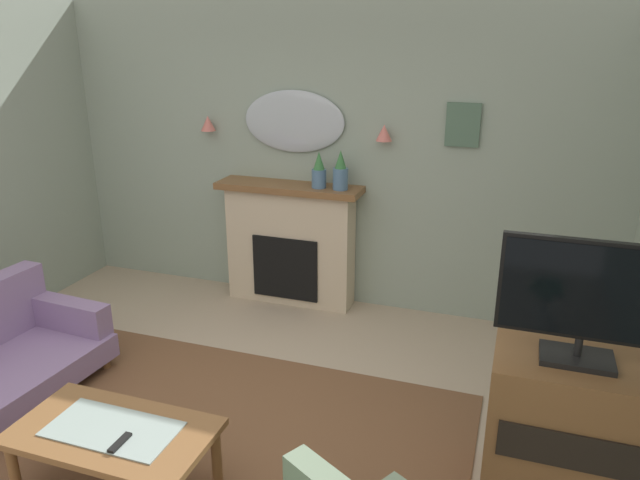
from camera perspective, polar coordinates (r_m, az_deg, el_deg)
wall_back at (r=5.56m, az=0.89°, el=7.83°), size 6.21×0.10×2.77m
patterned_rug at (r=4.02m, az=-11.13°, el=-19.33°), size 3.20×2.40×0.01m
fireplace at (r=5.69m, az=-2.86°, el=-0.46°), size 1.36×0.36×1.16m
mantel_vase_centre at (r=5.35m, az=-0.10°, el=6.47°), size 0.13×0.13×0.33m
mantel_vase_left at (r=5.29m, az=1.96°, el=6.40°), size 0.14×0.14×0.35m
wall_mirror at (r=5.54m, az=-2.51°, el=11.18°), size 0.96×0.06×0.56m
wall_sconce_left at (r=5.86m, az=-10.59°, el=10.83°), size 0.14×0.14×0.14m
wall_sconce_right at (r=5.25m, az=6.11°, el=10.09°), size 0.14×0.14×0.14m
framed_picture at (r=5.19m, az=13.41°, el=10.58°), size 0.28×0.03×0.36m
coffee_table at (r=3.63m, az=-19.00°, el=-17.35°), size 1.10×0.60×0.45m
tv_remote at (r=3.47m, az=-18.46°, el=-17.82°), size 0.04×0.16×0.02m
tv_cabinet at (r=3.63m, az=22.16°, el=-16.51°), size 0.80×0.57×0.90m
tv_flatscreen at (r=3.23m, az=23.94°, el=-5.11°), size 0.84×0.24×0.65m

